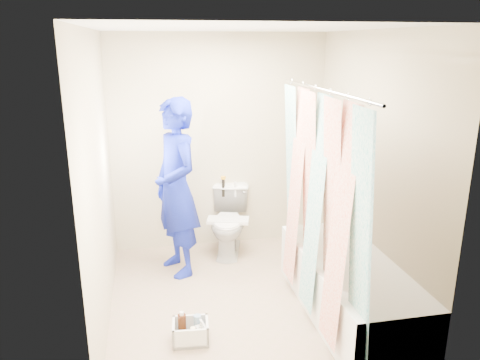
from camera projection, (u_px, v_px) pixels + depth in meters
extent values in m
plane|color=gray|center=(243.00, 298.00, 4.36)|extent=(2.60, 2.60, 0.00)
cube|color=white|center=(243.00, 28.00, 3.68)|extent=(2.40, 2.60, 0.02)
cube|color=#B8A98D|center=(220.00, 143.00, 5.24)|extent=(2.40, 0.02, 2.40)
cube|color=#B8A98D|center=(287.00, 232.00, 2.80)|extent=(2.40, 0.02, 2.40)
cube|color=#B8A98D|center=(99.00, 182.00, 3.79)|extent=(0.02, 2.60, 2.40)
cube|color=#B8A98D|center=(372.00, 167.00, 4.25)|extent=(0.02, 2.60, 2.40)
cube|color=white|center=(349.00, 287.00, 4.05)|extent=(0.70, 1.75, 0.50)
cube|color=silver|center=(350.00, 266.00, 3.99)|extent=(0.58, 1.63, 0.06)
cylinder|color=silver|center=(323.00, 90.00, 3.51)|extent=(0.02, 1.90, 0.02)
cube|color=white|center=(317.00, 206.00, 3.77)|extent=(0.06, 1.75, 1.80)
imported|color=white|center=(229.00, 222.00, 5.22)|extent=(0.58, 0.80, 0.73)
cube|color=silver|center=(228.00, 220.00, 5.09)|extent=(0.48, 0.30, 0.03)
cylinder|color=black|center=(223.00, 188.00, 5.32)|extent=(0.04, 0.04, 0.21)
cylinder|color=gold|center=(223.00, 178.00, 5.28)|extent=(0.06, 0.06, 0.03)
cylinder|color=white|center=(235.00, 189.00, 5.31)|extent=(0.03, 0.03, 0.18)
imported|color=#1125AA|center=(176.00, 188.00, 4.64)|extent=(0.63, 0.76, 1.80)
cube|color=white|center=(191.00, 339.00, 3.73)|extent=(0.30, 0.25, 0.03)
cube|color=white|center=(174.00, 333.00, 3.70)|extent=(0.04, 0.23, 0.17)
cube|color=white|center=(207.00, 331.00, 3.73)|extent=(0.04, 0.23, 0.17)
cube|color=white|center=(191.00, 340.00, 3.61)|extent=(0.28, 0.04, 0.17)
cube|color=white|center=(190.00, 324.00, 3.81)|extent=(0.28, 0.04, 0.17)
cylinder|color=#3C1B0C|center=(182.00, 325.00, 3.73)|extent=(0.07, 0.07, 0.19)
cylinder|color=silver|center=(197.00, 325.00, 3.76)|extent=(0.06, 0.06, 0.17)
cylinder|color=#FFEFC7|center=(193.00, 335.00, 3.67)|extent=(0.04, 0.04, 0.12)
cylinder|color=#3C1B0C|center=(182.00, 340.00, 3.66)|extent=(0.06, 0.06, 0.06)
cylinder|color=gold|center=(182.00, 336.00, 3.65)|extent=(0.06, 0.06, 0.01)
imported|color=white|center=(201.00, 330.00, 3.68)|extent=(0.10, 0.10, 0.18)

